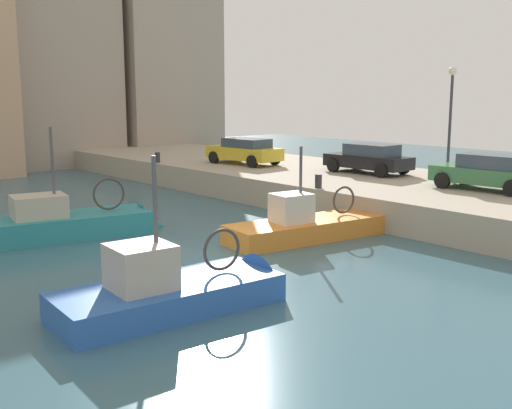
# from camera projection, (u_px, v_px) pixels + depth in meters

# --- Properties ---
(water_surface) EXTENTS (80.00, 80.00, 0.00)m
(water_surface) POSITION_uv_depth(u_px,v_px,m) (199.00, 259.00, 18.83)
(water_surface) COLOR #386070
(water_surface) RESTS_ON ground
(quay_wall) EXTENTS (9.00, 56.00, 1.20)m
(quay_wall) POSITION_uv_depth(u_px,v_px,m) (420.00, 198.00, 26.14)
(quay_wall) COLOR #ADA08C
(quay_wall) RESTS_ON ground
(fishing_boat_teal) EXTENTS (6.88, 3.13, 4.73)m
(fishing_boat_teal) POSITION_uv_depth(u_px,v_px,m) (74.00, 233.00, 21.74)
(fishing_boat_teal) COLOR teal
(fishing_boat_teal) RESTS_ON ground
(fishing_boat_orange) EXTENTS (6.82, 2.72, 4.02)m
(fishing_boat_orange) POSITION_uv_depth(u_px,v_px,m) (315.00, 234.00, 21.59)
(fishing_boat_orange) COLOR orange
(fishing_boat_orange) RESTS_ON ground
(fishing_boat_blue) EXTENTS (6.19, 2.68, 4.56)m
(fishing_boat_blue) POSITION_uv_depth(u_px,v_px,m) (185.00, 302.00, 14.59)
(fishing_boat_blue) COLOR #2D60B7
(fishing_boat_blue) RESTS_ON ground
(parked_car_yellow) EXTENTS (2.18, 4.40, 1.37)m
(parked_car_yellow) POSITION_uv_depth(u_px,v_px,m) (245.00, 151.00, 32.87)
(parked_car_yellow) COLOR gold
(parked_car_yellow) RESTS_ON quay_wall
(parked_car_green) EXTENTS (2.13, 4.23, 1.41)m
(parked_car_green) POSITION_uv_depth(u_px,v_px,m) (488.00, 172.00, 24.15)
(parked_car_green) COLOR #387547
(parked_car_green) RESTS_ON quay_wall
(parked_car_black) EXTENTS (2.04, 4.17, 1.39)m
(parked_car_black) POSITION_uv_depth(u_px,v_px,m) (369.00, 158.00, 29.20)
(parked_car_black) COLOR black
(parked_car_black) RESTS_ON quay_wall
(mooring_bollard_south) EXTENTS (0.28, 0.28, 0.55)m
(mooring_bollard_south) POSITION_uv_depth(u_px,v_px,m) (318.00, 181.00, 24.79)
(mooring_bollard_south) COLOR #2D2D33
(mooring_bollard_south) RESTS_ON quay_wall
(mooring_bollard_mid) EXTENTS (0.28, 0.28, 0.55)m
(mooring_bollard_mid) POSITION_uv_depth(u_px,v_px,m) (157.00, 157.00, 33.71)
(mooring_bollard_mid) COLOR #2D2D33
(mooring_bollard_mid) RESTS_ON quay_wall
(quay_streetlamp) EXTENTS (0.36, 0.36, 4.83)m
(quay_streetlamp) POSITION_uv_depth(u_px,v_px,m) (451.00, 105.00, 26.21)
(quay_streetlamp) COLOR #38383D
(quay_streetlamp) RESTS_ON quay_wall
(waterfront_building_central) EXTENTS (8.03, 9.14, 16.31)m
(waterfront_building_central) POSITION_uv_depth(u_px,v_px,m) (149.00, 50.00, 47.65)
(waterfront_building_central) COLOR #A39384
(waterfront_building_central) RESTS_ON ground
(waterfront_building_east) EXTENTS (8.08, 6.35, 19.22)m
(waterfront_building_east) POSITION_uv_depth(u_px,v_px,m) (48.00, 21.00, 41.40)
(waterfront_building_east) COLOR #A39384
(waterfront_building_east) RESTS_ON ground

